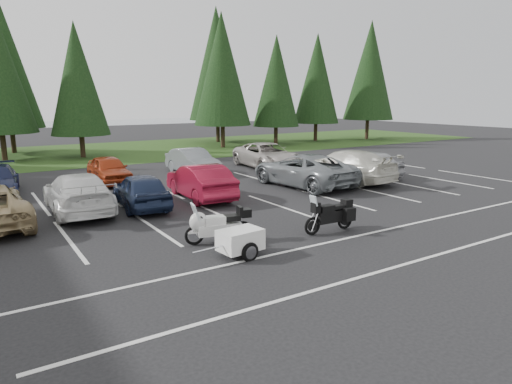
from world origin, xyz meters
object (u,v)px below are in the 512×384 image
object	(u,v)px
car_near_6	(303,170)
touring_motorcycle	(219,222)
car_near_5	(200,181)
car_near_4	(141,190)
car_near_3	(78,193)
car_far_3	(193,162)
car_far_4	(267,156)
car_near_7	(345,166)
car_far_2	(109,170)
cargo_trailer	(240,243)
car_near_8	(368,163)
adventure_motorcycle	(329,212)

from	to	relation	value
car_near_6	touring_motorcycle	world-z (taller)	car_near_6
car_near_5	touring_motorcycle	bearing A→B (deg)	72.81
car_near_4	car_near_5	world-z (taller)	car_near_5
car_near_3	car_far_3	distance (m)	9.45
car_far_4	touring_motorcycle	bearing A→B (deg)	-123.73
car_near_7	touring_motorcycle	distance (m)	11.81
car_far_2	car_far_4	distance (m)	9.71
car_near_3	cargo_trailer	world-z (taller)	car_near_3
car_near_5	touring_motorcycle	size ratio (longest dim) A/B	1.97
car_near_6	car_far_2	xyz separation A→B (m)	(-7.91, 6.03, -0.11)
car_far_4	touring_motorcycle	size ratio (longest dim) A/B	2.41
car_near_8	car_near_4	bearing A→B (deg)	7.38
car_near_3	car_near_4	world-z (taller)	car_near_3
car_near_4	cargo_trailer	size ratio (longest dim) A/B	2.47
car_far_3	touring_motorcycle	world-z (taller)	car_far_3
car_near_5	car_near_7	bearing A→B (deg)	-179.03
car_near_5	car_far_4	world-z (taller)	car_far_4
car_near_3	car_near_8	distance (m)	15.50
car_far_2	car_near_8	bearing A→B (deg)	-23.06
adventure_motorcycle	car_near_5	bearing A→B (deg)	102.12
car_far_4	adventure_motorcycle	size ratio (longest dim) A/B	2.59
car_near_4	car_far_4	xyz separation A→B (m)	(10.13, 6.04, 0.07)
car_near_7	car_far_4	world-z (taller)	car_near_7
car_far_4	car_far_3	bearing A→B (deg)	-178.35
car_far_4	car_near_7	bearing A→B (deg)	-76.66
car_near_4	car_far_2	world-z (taller)	car_near_4
car_near_5	car_near_8	size ratio (longest dim) A/B	1.06
touring_motorcycle	car_near_7	bearing A→B (deg)	39.72
car_far_2	car_far_3	world-z (taller)	car_far_3
car_near_3	car_near_6	bearing A→B (deg)	179.90
car_near_4	car_near_7	world-z (taller)	car_near_7
car_near_5	car_near_7	world-z (taller)	car_near_7
car_near_4	car_near_8	bearing A→B (deg)	-172.34
car_far_4	car_near_4	bearing A→B (deg)	-143.33
car_near_8	car_far_2	distance (m)	14.01
car_near_5	car_far_4	xyz separation A→B (m)	(7.37, 5.71, 0.02)
car_near_4	car_far_3	xyz separation A→B (m)	(5.21, 6.40, 0.02)
car_far_2	car_far_3	distance (m)	4.80
car_near_4	touring_motorcycle	world-z (taller)	car_near_4
car_near_6	car_far_4	distance (m)	6.14
car_near_4	touring_motorcycle	distance (m)	5.62
adventure_motorcycle	car_near_6	bearing A→B (deg)	59.16
car_far_2	car_near_6	bearing A→B (deg)	-36.61
car_far_4	cargo_trailer	bearing A→B (deg)	-120.79
touring_motorcycle	cargo_trailer	distance (m)	1.44
car_near_3	car_near_7	xyz separation A→B (m)	(13.18, -0.65, 0.07)
car_near_8	car_far_2	world-z (taller)	car_near_8
car_near_8	car_far_4	distance (m)	6.31
car_far_4	adventure_motorcycle	xyz separation A→B (m)	(-6.08, -12.62, -0.12)
cargo_trailer	car_near_3	bearing A→B (deg)	103.26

